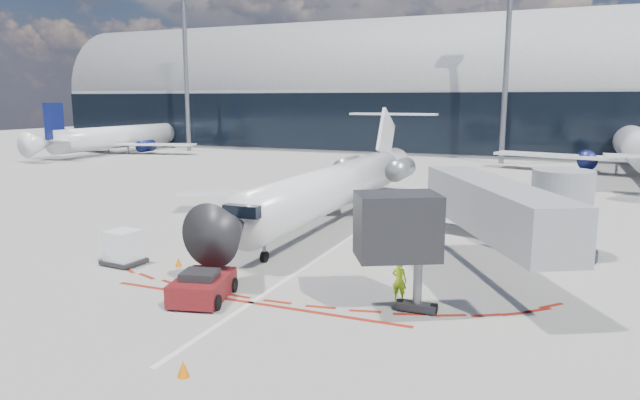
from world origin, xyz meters
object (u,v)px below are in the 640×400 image
at_px(pushback_tug, 203,286).
at_px(ramp_worker, 399,280).
at_px(regional_jet, 340,184).
at_px(uld_container, 123,248).

xyz_separation_m(pushback_tug, ramp_worker, (7.85, 3.14, 0.29)).
distance_m(regional_jet, uld_container, 16.06).
bearing_deg(pushback_tug, regional_jet, 77.30).
height_order(regional_jet, ramp_worker, regional_jet).
xyz_separation_m(pushback_tug, uld_container, (-6.84, 2.93, 0.30)).
height_order(pushback_tug, ramp_worker, ramp_worker).
height_order(regional_jet, uld_container, regional_jet).
relative_size(pushback_tug, ramp_worker, 2.99).
relative_size(regional_jet, pushback_tug, 5.83).
xyz_separation_m(regional_jet, pushback_tug, (0.22, -17.45, -2.01)).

